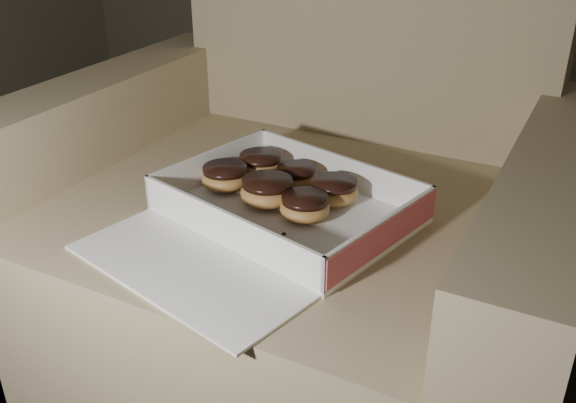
# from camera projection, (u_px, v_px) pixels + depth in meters

# --- Properties ---
(armchair) EXTENTS (1.00, 0.85, 1.05)m
(armchair) POSITION_uv_depth(u_px,v_px,m) (302.00, 244.00, 1.27)
(armchair) COLOR #9F8765
(armchair) RESTS_ON floor
(bakery_box) EXTENTS (0.48, 0.53, 0.07)m
(bakery_box) POSITION_uv_depth(u_px,v_px,m) (273.00, 219.00, 1.05)
(bakery_box) COLOR white
(bakery_box) RESTS_ON armchair
(donut_a) EXTENTS (0.08, 0.08, 0.04)m
(donut_a) POSITION_uv_depth(u_px,v_px,m) (334.00, 191.00, 1.10)
(donut_a) COLOR #C88C46
(donut_a) RESTS_ON bakery_box
(donut_b) EXTENTS (0.08, 0.08, 0.04)m
(donut_b) POSITION_uv_depth(u_px,v_px,m) (261.00, 164.00, 1.20)
(donut_b) COLOR #C88C46
(donut_b) RESTS_ON bakery_box
(donut_c) EXTENTS (0.08, 0.08, 0.04)m
(donut_c) POSITION_uv_depth(u_px,v_px,m) (305.00, 207.00, 1.05)
(donut_c) COLOR #C88C46
(donut_c) RESTS_ON bakery_box
(donut_d) EXTENTS (0.08, 0.08, 0.04)m
(donut_d) POSITION_uv_depth(u_px,v_px,m) (296.00, 176.00, 1.16)
(donut_d) COLOR #C88C46
(donut_d) RESTS_ON bakery_box
(donut_e) EXTENTS (0.09, 0.09, 0.04)m
(donut_e) POSITION_uv_depth(u_px,v_px,m) (225.00, 177.00, 1.15)
(donut_e) COLOR #C88C46
(donut_e) RESTS_ON bakery_box
(donut_f) EXTENTS (0.09, 0.09, 0.05)m
(donut_f) POSITION_uv_depth(u_px,v_px,m) (267.00, 191.00, 1.10)
(donut_f) COLOR #C88C46
(donut_f) RESTS_ON bakery_box
(crumb_a) EXTENTS (0.01, 0.01, 0.00)m
(crumb_a) POSITION_uv_depth(u_px,v_px,m) (284.00, 234.00, 1.01)
(crumb_a) COLOR black
(crumb_a) RESTS_ON bakery_box
(crumb_b) EXTENTS (0.01, 0.01, 0.00)m
(crumb_b) POSITION_uv_depth(u_px,v_px,m) (301.00, 267.00, 0.93)
(crumb_b) COLOR black
(crumb_b) RESTS_ON bakery_box
(crumb_c) EXTENTS (0.01, 0.01, 0.00)m
(crumb_c) POSITION_uv_depth(u_px,v_px,m) (279.00, 247.00, 0.98)
(crumb_c) COLOR black
(crumb_c) RESTS_ON bakery_box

